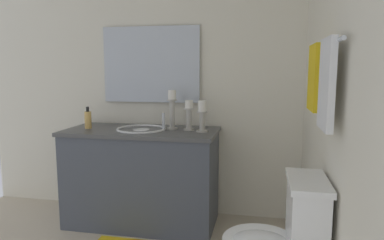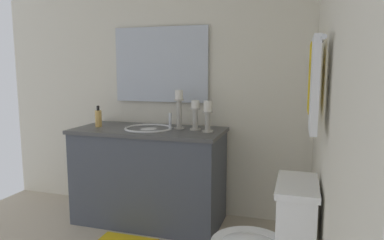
% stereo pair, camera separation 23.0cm
% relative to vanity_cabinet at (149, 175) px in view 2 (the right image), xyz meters
% --- Properties ---
extents(wall_back, '(2.43, 0.04, 2.45)m').
position_rel_vanity_cabinet_xyz_m(wall_back, '(0.89, 1.32, 0.83)').
color(wall_back, silver).
rests_on(wall_back, ground).
extents(wall_left, '(0.04, 2.92, 2.45)m').
position_rel_vanity_cabinet_xyz_m(wall_left, '(-0.33, -0.14, 0.83)').
color(wall_left, silver).
rests_on(wall_left, ground).
extents(vanity_cabinet, '(0.58, 1.24, 0.79)m').
position_rel_vanity_cabinet_xyz_m(vanity_cabinet, '(0.00, 0.00, 0.00)').
color(vanity_cabinet, '#474C56').
rests_on(vanity_cabinet, ground).
extents(sink_basin, '(0.40, 0.40, 0.24)m').
position_rel_vanity_cabinet_xyz_m(sink_basin, '(-0.00, 0.00, 0.36)').
color(sink_basin, white).
rests_on(sink_basin, vanity_cabinet).
extents(mirror, '(0.02, 0.86, 0.65)m').
position_rel_vanity_cabinet_xyz_m(mirror, '(-0.28, 0.00, 0.92)').
color(mirror, silver).
extents(candle_holder_tall, '(0.09, 0.09, 0.24)m').
position_rel_vanity_cabinet_xyz_m(candle_holder_tall, '(0.00, 0.50, 0.52)').
color(candle_holder_tall, '#B7B2A5').
rests_on(candle_holder_tall, vanity_cabinet).
extents(candle_holder_short, '(0.09, 0.09, 0.24)m').
position_rel_vanity_cabinet_xyz_m(candle_holder_short, '(-0.05, 0.39, 0.52)').
color(candle_holder_short, '#B7B2A5').
rests_on(candle_holder_short, vanity_cabinet).
extents(candle_holder_mid, '(0.09, 0.09, 0.32)m').
position_rel_vanity_cabinet_xyz_m(candle_holder_mid, '(-0.07, 0.24, 0.56)').
color(candle_holder_mid, '#B7B2A5').
rests_on(candle_holder_mid, vanity_cabinet).
extents(soap_bottle, '(0.06, 0.06, 0.18)m').
position_rel_vanity_cabinet_xyz_m(soap_bottle, '(0.03, -0.45, 0.47)').
color(soap_bottle, '#E5B259').
rests_on(soap_bottle, vanity_cabinet).
extents(towel_bar, '(0.83, 0.02, 0.02)m').
position_rel_vanity_cabinet_xyz_m(towel_bar, '(0.80, 1.26, 1.00)').
color(towel_bar, silver).
extents(towel_near_vanity, '(0.28, 0.03, 0.37)m').
position_rel_vanity_cabinet_xyz_m(towel_near_vanity, '(0.60, 1.24, 0.83)').
color(towel_near_vanity, yellow).
rests_on(towel_near_vanity, towel_bar).
extents(towel_center, '(0.26, 0.03, 0.41)m').
position_rel_vanity_cabinet_xyz_m(towel_center, '(1.01, 1.24, 0.81)').
color(towel_center, white).
rests_on(towel_center, towel_bar).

